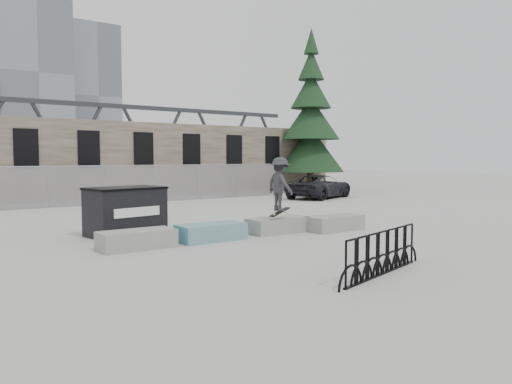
{
  "coord_description": "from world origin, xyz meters",
  "views": [
    {
      "loc": [
        -8.74,
        -12.69,
        2.44
      ],
      "look_at": [
        0.82,
        0.45,
        1.3
      ],
      "focal_mm": 35.0,
      "sensor_mm": 36.0,
      "label": 1
    }
  ],
  "objects_px": {
    "planter_far_left": "(137,239)",
    "planter_center_left": "(211,231)",
    "skateboarder": "(280,184)",
    "planter_center_right": "(277,225)",
    "spruce_tree": "(311,126)",
    "suv": "(320,186)",
    "planter_offset": "(335,222)",
    "dumpster": "(125,211)",
    "bike_rack": "(383,254)"
  },
  "relations": [
    {
      "from": "planter_far_left",
      "to": "planter_center_left",
      "type": "distance_m",
      "value": 2.28
    },
    {
      "from": "skateboarder",
      "to": "planter_center_right",
      "type": "bearing_deg",
      "value": -27.0
    },
    {
      "from": "spruce_tree",
      "to": "suv",
      "type": "relative_size",
      "value": 2.31
    },
    {
      "from": "planter_offset",
      "to": "spruce_tree",
      "type": "distance_m",
      "value": 19.74
    },
    {
      "from": "dumpster",
      "to": "bike_rack",
      "type": "height_order",
      "value": "dumpster"
    },
    {
      "from": "planter_center_left",
      "to": "skateboarder",
      "type": "xyz_separation_m",
      "value": [
        2.31,
        -0.33,
        1.32
      ]
    },
    {
      "from": "skateboarder",
      "to": "planter_center_left",
      "type": "bearing_deg",
      "value": 82.52
    },
    {
      "from": "planter_far_left",
      "to": "bike_rack",
      "type": "relative_size",
      "value": 0.57
    },
    {
      "from": "planter_far_left",
      "to": "spruce_tree",
      "type": "distance_m",
      "value": 24.05
    },
    {
      "from": "spruce_tree",
      "to": "skateboarder",
      "type": "height_order",
      "value": "spruce_tree"
    },
    {
      "from": "planter_center_left",
      "to": "suv",
      "type": "xyz_separation_m",
      "value": [
        13.12,
        9.3,
        0.42
      ]
    },
    {
      "from": "planter_offset",
      "to": "spruce_tree",
      "type": "bearing_deg",
      "value": 50.18
    },
    {
      "from": "planter_center_right",
      "to": "spruce_tree",
      "type": "bearing_deg",
      "value": 44.75
    },
    {
      "from": "planter_center_right",
      "to": "bike_rack",
      "type": "height_order",
      "value": "bike_rack"
    },
    {
      "from": "spruce_tree",
      "to": "planter_center_right",
      "type": "bearing_deg",
      "value": -135.25
    },
    {
      "from": "planter_center_left",
      "to": "suv",
      "type": "bearing_deg",
      "value": 35.35
    },
    {
      "from": "planter_center_right",
      "to": "planter_offset",
      "type": "distance_m",
      "value": 2.01
    },
    {
      "from": "planter_center_left",
      "to": "planter_center_right",
      "type": "relative_size",
      "value": 1.0
    },
    {
      "from": "planter_center_left",
      "to": "bike_rack",
      "type": "relative_size",
      "value": 0.57
    },
    {
      "from": "planter_far_left",
      "to": "planter_center_right",
      "type": "xyz_separation_m",
      "value": [
        4.78,
        -0.01,
        0.0
      ]
    },
    {
      "from": "planter_far_left",
      "to": "skateboarder",
      "type": "relative_size",
      "value": 1.08
    },
    {
      "from": "skateboarder",
      "to": "dumpster",
      "type": "bearing_deg",
      "value": 55.52
    },
    {
      "from": "planter_center_right",
      "to": "planter_offset",
      "type": "xyz_separation_m",
      "value": [
        1.89,
        -0.69,
        0.0
      ]
    },
    {
      "from": "dumpster",
      "to": "spruce_tree",
      "type": "height_order",
      "value": "spruce_tree"
    },
    {
      "from": "planter_center_right",
      "to": "suv",
      "type": "bearing_deg",
      "value": 41.14
    },
    {
      "from": "planter_offset",
      "to": "suv",
      "type": "distance_m",
      "value": 13.26
    },
    {
      "from": "planter_offset",
      "to": "suv",
      "type": "relative_size",
      "value": 0.4
    },
    {
      "from": "planter_center_right",
      "to": "dumpster",
      "type": "bearing_deg",
      "value": 149.65
    },
    {
      "from": "planter_far_left",
      "to": "suv",
      "type": "bearing_deg",
      "value": 31.05
    },
    {
      "from": "planter_center_left",
      "to": "dumpster",
      "type": "distance_m",
      "value": 2.99
    },
    {
      "from": "dumpster",
      "to": "suv",
      "type": "bearing_deg",
      "value": 15.8
    },
    {
      "from": "bike_rack",
      "to": "skateboarder",
      "type": "bearing_deg",
      "value": 73.31
    },
    {
      "from": "planter_center_right",
      "to": "bike_rack",
      "type": "distance_m",
      "value": 6.06
    },
    {
      "from": "planter_center_left",
      "to": "spruce_tree",
      "type": "height_order",
      "value": "spruce_tree"
    },
    {
      "from": "dumpster",
      "to": "skateboarder",
      "type": "relative_size",
      "value": 1.34
    },
    {
      "from": "planter_center_left",
      "to": "skateboarder",
      "type": "bearing_deg",
      "value": -8.07
    },
    {
      "from": "planter_far_left",
      "to": "skateboarder",
      "type": "distance_m",
      "value": 4.79
    },
    {
      "from": "planter_center_right",
      "to": "planter_far_left",
      "type": "bearing_deg",
      "value": 179.9
    },
    {
      "from": "planter_center_left",
      "to": "planter_center_right",
      "type": "bearing_deg",
      "value": 0.57
    },
    {
      "from": "suv",
      "to": "skateboarder",
      "type": "distance_m",
      "value": 14.5
    },
    {
      "from": "planter_center_right",
      "to": "dumpster",
      "type": "height_order",
      "value": "dumpster"
    },
    {
      "from": "dumpster",
      "to": "spruce_tree",
      "type": "bearing_deg",
      "value": 23.33
    },
    {
      "from": "spruce_tree",
      "to": "planter_offset",
      "type": "bearing_deg",
      "value": -129.82
    },
    {
      "from": "planter_far_left",
      "to": "dumpster",
      "type": "height_order",
      "value": "dumpster"
    },
    {
      "from": "planter_offset",
      "to": "skateboarder",
      "type": "relative_size",
      "value": 1.08
    },
    {
      "from": "planter_center_left",
      "to": "spruce_tree",
      "type": "xyz_separation_m",
      "value": [
        16.71,
        14.11,
        4.42
      ]
    },
    {
      "from": "dumpster",
      "to": "bike_rack",
      "type": "relative_size",
      "value": 0.71
    },
    {
      "from": "spruce_tree",
      "to": "suv",
      "type": "height_order",
      "value": "spruce_tree"
    },
    {
      "from": "dumpster",
      "to": "planter_center_right",
      "type": "bearing_deg",
      "value": -39.47
    },
    {
      "from": "planter_center_right",
      "to": "suv",
      "type": "relative_size",
      "value": 0.4
    }
  ]
}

